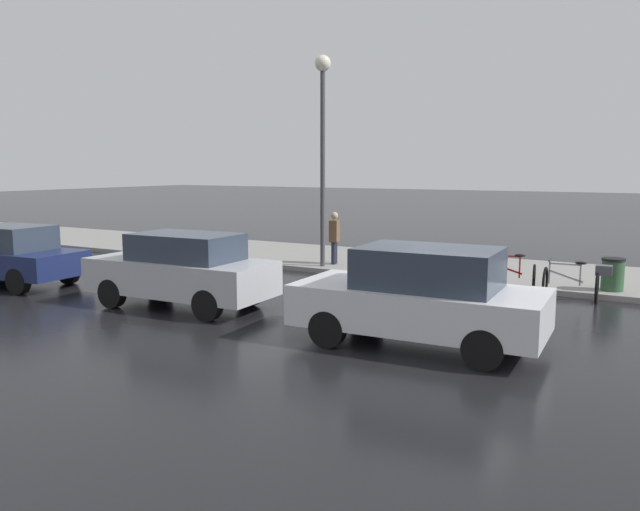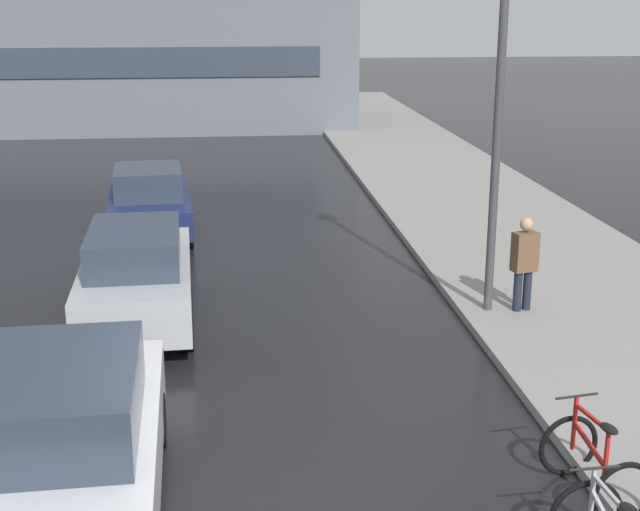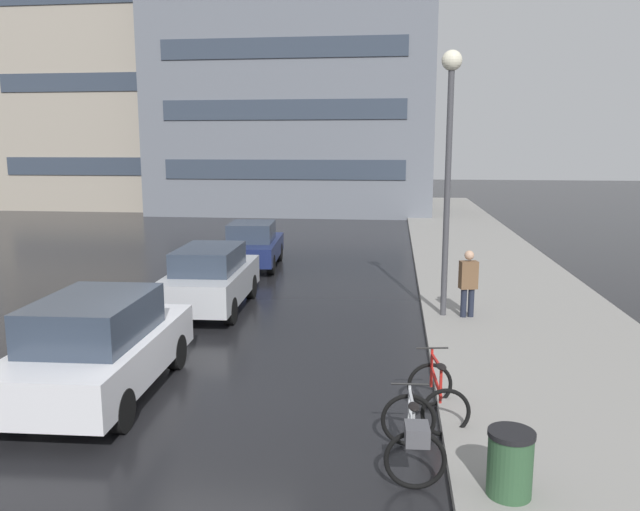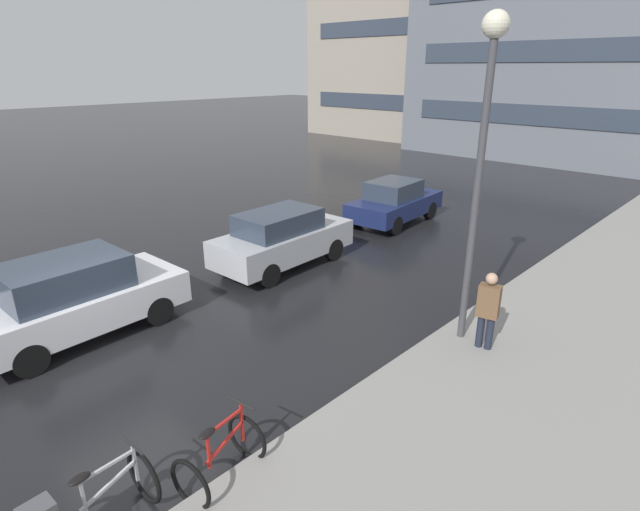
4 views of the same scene
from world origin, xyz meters
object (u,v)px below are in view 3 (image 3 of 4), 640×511
object	(u,v)px
pedestrian	(468,282)
trash_bin	(510,469)
streetlamp	(449,137)
car_white	(99,346)
bicycle_second	(437,395)
car_silver	(211,278)
bicycle_nearest	(413,436)
car_navy	(252,245)

from	to	relation	value
pedestrian	trash_bin	bearing A→B (deg)	-92.77
trash_bin	streetlamp	bearing A→B (deg)	91.24
car_white	pedestrian	distance (m)	8.29
pedestrian	streetlamp	size ratio (longest dim) A/B	0.28
bicycle_second	pedestrian	size ratio (longest dim) A/B	0.70
car_silver	bicycle_nearest	bearing A→B (deg)	-57.03
bicycle_second	streetlamp	world-z (taller)	streetlamp
bicycle_second	pedestrian	distance (m)	5.60
streetlamp	trash_bin	bearing A→B (deg)	-88.76
pedestrian	streetlamp	distance (m)	3.37
bicycle_nearest	car_white	world-z (taller)	car_white
bicycle_nearest	pedestrian	world-z (taller)	pedestrian
bicycle_second	car_silver	distance (m)	7.87
bicycle_second	car_navy	bearing A→B (deg)	115.40
car_white	streetlamp	size ratio (longest dim) A/B	0.70
bicycle_nearest	trash_bin	world-z (taller)	bicycle_nearest
car_navy	streetlamp	distance (m)	9.11
bicycle_second	streetlamp	distance (m)	6.81
streetlamp	car_silver	bearing A→B (deg)	177.07
streetlamp	trash_bin	world-z (taller)	streetlamp
bicycle_nearest	streetlamp	world-z (taller)	streetlamp
car_navy	streetlamp	world-z (taller)	streetlamp
car_silver	streetlamp	size ratio (longest dim) A/B	0.68
car_silver	streetlamp	xyz separation A→B (m)	(5.72, -0.29, 3.45)
bicycle_nearest	car_silver	world-z (taller)	car_silver
bicycle_nearest	streetlamp	xyz separation A→B (m)	(0.91, 7.13, 3.79)
bicycle_nearest	car_navy	bearing A→B (deg)	111.15
car_white	car_silver	bearing A→B (deg)	87.67
car_silver	car_navy	bearing A→B (deg)	92.39
car_silver	car_navy	size ratio (longest dim) A/B	1.02
pedestrian	car_navy	bearing A→B (deg)	137.17
streetlamp	bicycle_nearest	bearing A→B (deg)	-97.25
car_navy	pedestrian	distance (m)	8.86
car_white	car_silver	xyz separation A→B (m)	(0.23, 5.56, -0.02)
car_white	pedestrian	bearing A→B (deg)	38.50
pedestrian	streetlamp	bearing A→B (deg)	169.45
car_silver	pedestrian	xyz separation A→B (m)	(6.27, -0.39, 0.13)
bicycle_nearest	trash_bin	bearing A→B (deg)	-30.46
car_navy	car_silver	bearing A→B (deg)	-87.61
bicycle_nearest	pedestrian	bearing A→B (deg)	78.36
bicycle_nearest	streetlamp	distance (m)	8.13
car_silver	bicycle_second	bearing A→B (deg)	-48.31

